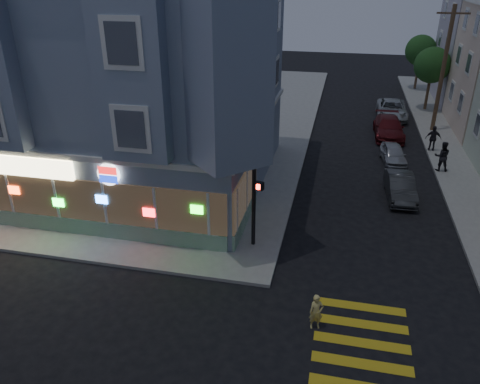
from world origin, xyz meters
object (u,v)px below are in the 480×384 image
(traffic_signal, at_px, (254,170))
(parked_car_c, at_px, (389,128))
(utility_pole, at_px, (443,68))
(street_tree_far, at_px, (421,50))
(street_tree_near, at_px, (432,65))
(parked_car_a, at_px, (393,154))
(pedestrian_a, at_px, (442,156))
(parked_car_b, at_px, (400,187))
(parked_car_d, at_px, (392,109))
(pedestrian_b, at_px, (433,138))
(running_child, at_px, (316,312))

(traffic_signal, bearing_deg, parked_car_c, 85.83)
(utility_pole, xyz_separation_m, street_tree_far, (0.20, 14.00, -0.86))
(street_tree_near, distance_m, traffic_signal, 27.33)
(street_tree_far, distance_m, parked_car_a, 21.85)
(parked_car_a, height_order, parked_car_c, parked_car_c)
(pedestrian_a, relative_size, parked_car_b, 0.47)
(parked_car_d, bearing_deg, pedestrian_b, -73.98)
(street_tree_near, bearing_deg, utility_pole, -91.91)
(street_tree_near, relative_size, street_tree_far, 1.00)
(parked_car_c, bearing_deg, traffic_signal, -113.21)
(pedestrian_b, height_order, parked_car_c, pedestrian_b)
(utility_pole, bearing_deg, pedestrian_b, -98.38)
(pedestrian_a, relative_size, pedestrian_b, 1.07)
(parked_car_b, bearing_deg, pedestrian_a, 53.89)
(street_tree_far, xyz_separation_m, pedestrian_b, (-0.90, -18.75, -2.93))
(running_child, relative_size, traffic_signal, 0.25)
(traffic_signal, bearing_deg, parked_car_a, 77.83)
(pedestrian_b, bearing_deg, parked_car_a, 43.97)
(pedestrian_a, distance_m, parked_car_b, 4.98)
(parked_car_d, distance_m, traffic_signal, 23.76)
(pedestrian_a, relative_size, parked_car_c, 0.37)
(street_tree_far, relative_size, running_child, 3.94)
(traffic_signal, bearing_deg, parked_car_d, 89.26)
(parked_car_b, xyz_separation_m, parked_car_d, (0.55, 15.60, 0.08))
(utility_pole, xyz_separation_m, street_tree_near, (0.20, 6.00, -0.86))
(pedestrian_b, bearing_deg, running_child, 72.24)
(street_tree_near, relative_size, parked_car_b, 1.36)
(street_tree_far, bearing_deg, running_child, -100.92)
(street_tree_near, xyz_separation_m, parked_car_b, (-3.60, -18.49, -3.29))
(street_tree_near, relative_size, traffic_signal, 0.97)
(traffic_signal, bearing_deg, street_tree_near, 85.07)
(running_child, bearing_deg, parked_car_b, 54.36)
(utility_pole, relative_size, street_tree_near, 1.70)
(street_tree_far, height_order, pedestrian_a, street_tree_far)
(running_child, bearing_deg, parked_car_d, 63.47)
(street_tree_far, xyz_separation_m, running_child, (-7.30, -37.82, -3.26))
(running_child, xyz_separation_m, parked_car_d, (4.24, 26.93, 0.05))
(street_tree_far, height_order, pedestrian_b, street_tree_far)
(street_tree_near, bearing_deg, parked_car_d, -136.59)
(street_tree_far, relative_size, parked_car_c, 1.06)
(street_tree_far, xyz_separation_m, parked_car_d, (-3.05, -10.89, -3.21))
(street_tree_far, relative_size, traffic_signal, 0.97)
(parked_car_a, relative_size, parked_car_d, 0.67)
(pedestrian_b, bearing_deg, street_tree_far, -91.97)
(utility_pole, height_order, street_tree_far, utility_pole)
(pedestrian_b, relative_size, parked_car_c, 0.34)
(street_tree_near, bearing_deg, parked_car_b, -101.02)
(parked_car_b, bearing_deg, pedestrian_b, 67.60)
(utility_pole, relative_size, pedestrian_a, 4.88)
(street_tree_near, xyz_separation_m, running_child, (-7.30, -29.82, -3.26))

